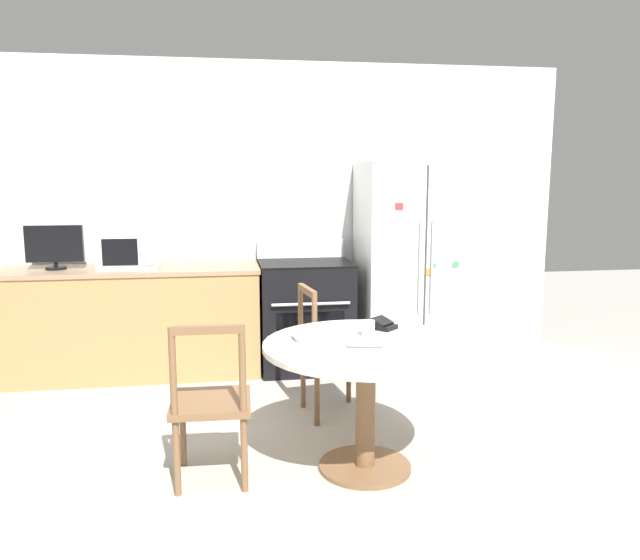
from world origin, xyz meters
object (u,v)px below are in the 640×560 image
Objects in this scene: microwave at (129,249)px; candle_glass at (368,329)px; countertop_tv at (55,246)px; dining_chair_left at (211,404)px; dining_chair_far at (330,353)px; refrigerator at (412,265)px; wallet at (384,325)px; oven_range at (305,314)px.

candle_glass is at bearing -49.54° from microwave.
dining_chair_left is (1.23, -1.95, -0.65)m from countertop_tv.
dining_chair_far is at bearing 48.77° from dining_chair_left.
dining_chair_left is at bearing -131.78° from refrigerator.
countertop_tv is 2.39m from dining_chair_far.
dining_chair_left and dining_chair_far have the same top height.
refrigerator is 2.36m from microwave.
dining_chair_far is at bearing 112.85° from wallet.
countertop_tv reaches higher than wallet.
dining_chair_far is (1.45, -1.12, -0.61)m from microwave.
microwave is 0.52× the size of dining_chair_far.
oven_range reaches higher than dining_chair_left.
refrigerator is at bearing 50.08° from dining_chair_left.
refrigerator is at bearing -2.70° from oven_range.
wallet is at bearing 48.70° from candle_glass.
countertop_tv is 2.81m from wallet.
countertop_tv reaches higher than dining_chair_left.
refrigerator is 1.92m from candle_glass.
dining_chair_left is at bearing -57.77° from countertop_tv.
oven_range is 1.20× the size of dining_chair_left.
countertop_tv is 2.50× the size of wallet.
countertop_tv is at bearing 179.44° from oven_range.
microwave is 1.06× the size of countertop_tv.
dining_chair_far reaches higher than candle_glass.
refrigerator is at bearing 67.39° from wallet.
oven_range is 2.47× the size of countertop_tv.
dining_chair_left is 5.17× the size of wallet.
refrigerator reaches higher than oven_range.
refrigerator reaches higher than candle_glass.
candle_glass is at bearing -86.05° from oven_range.
microwave is (-2.35, 0.08, 0.17)m from refrigerator.
oven_range is 6.19× the size of wallet.
countertop_tv is (-0.56, -0.02, 0.04)m from microwave.
oven_range is 1.08m from dining_chair_far.
wallet is at bearing -44.74° from microwave.
oven_range is 2.08m from dining_chair_left.
candle_glass is 0.52× the size of wallet.
refrigerator is 1.94× the size of dining_chair_far.
dining_chair_left is (0.66, -1.97, -0.61)m from microwave.
microwave reaches higher than dining_chair_far.
countertop_tv is 0.48× the size of dining_chair_left.
candle_glass is at bearing 11.09° from dining_chair_left.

